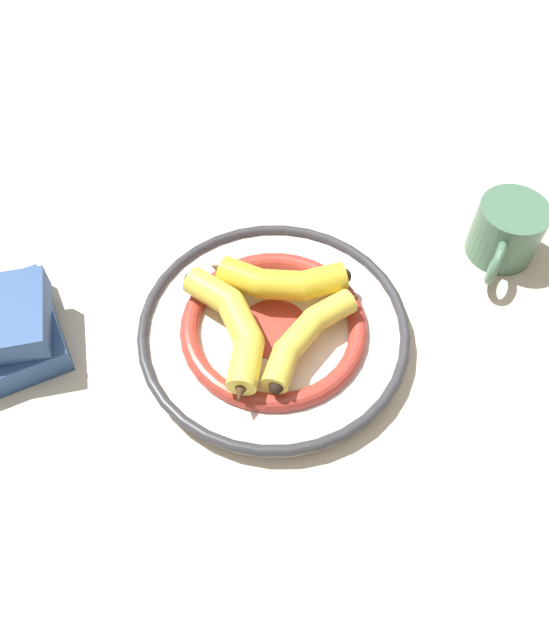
{
  "coord_description": "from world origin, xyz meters",
  "views": [
    {
      "loc": [
        -0.05,
        -0.47,
        0.68
      ],
      "look_at": [
        0.0,
        -0.04,
        0.04
      ],
      "focal_mm": 35.0,
      "sensor_mm": 36.0,
      "label": 1
    }
  ],
  "objects_px": {
    "banana_c": "(233,327)",
    "coffee_mug": "(506,231)",
    "banana_a": "(279,281)",
    "decorative_bowl": "(274,330)",
    "banana_b": "(308,334)"
  },
  "relations": [
    {
      "from": "banana_c",
      "to": "coffee_mug",
      "type": "height_order",
      "value": "coffee_mug"
    },
    {
      "from": "banana_b",
      "to": "banana_c",
      "type": "relative_size",
      "value": 0.7
    },
    {
      "from": "banana_c",
      "to": "coffee_mug",
      "type": "bearing_deg",
      "value": -89.1
    },
    {
      "from": "banana_b",
      "to": "coffee_mug",
      "type": "distance_m",
      "value": 0.33
    },
    {
      "from": "banana_b",
      "to": "banana_c",
      "type": "distance_m",
      "value": 0.09
    },
    {
      "from": "banana_c",
      "to": "coffee_mug",
      "type": "distance_m",
      "value": 0.4
    },
    {
      "from": "coffee_mug",
      "to": "banana_a",
      "type": "bearing_deg",
      "value": -48.01
    },
    {
      "from": "decorative_bowl",
      "to": "banana_a",
      "type": "distance_m",
      "value": 0.06
    },
    {
      "from": "banana_b",
      "to": "banana_c",
      "type": "xyz_separation_m",
      "value": [
        -0.09,
        0.02,
        0.0
      ]
    },
    {
      "from": "banana_a",
      "to": "banana_c",
      "type": "relative_size",
      "value": 0.95
    },
    {
      "from": "decorative_bowl",
      "to": "banana_b",
      "type": "height_order",
      "value": "banana_b"
    },
    {
      "from": "banana_b",
      "to": "banana_c",
      "type": "height_order",
      "value": "banana_c"
    },
    {
      "from": "banana_c",
      "to": "banana_b",
      "type": "bearing_deg",
      "value": -119.03
    },
    {
      "from": "banana_a",
      "to": "coffee_mug",
      "type": "relative_size",
      "value": 1.41
    },
    {
      "from": "banana_c",
      "to": "decorative_bowl",
      "type": "bearing_deg",
      "value": -91.33
    }
  ]
}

